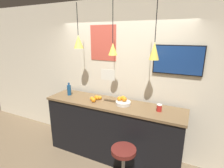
# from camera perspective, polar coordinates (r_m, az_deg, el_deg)

# --- Properties ---
(back_wall) EXTENTS (8.00, 0.06, 2.90)m
(back_wall) POSITION_cam_1_polar(r_m,az_deg,el_deg) (3.38, 3.05, 1.76)
(back_wall) COLOR beige
(back_wall) RESTS_ON ground_plane
(service_counter) EXTENTS (2.53, 0.61, 1.10)m
(service_counter) POSITION_cam_1_polar(r_m,az_deg,el_deg) (3.37, 0.00, -14.83)
(service_counter) COLOR black
(service_counter) RESTS_ON ground_plane
(bar_stool) EXTENTS (0.37, 0.37, 0.68)m
(bar_stool) POSITION_cam_1_polar(r_m,az_deg,el_deg) (2.81, 3.75, -23.66)
(bar_stool) COLOR #B7B7BC
(bar_stool) RESTS_ON ground_plane
(fruit_bowl) EXTENTS (0.26, 0.26, 0.14)m
(fruit_bowl) POSITION_cam_1_polar(r_m,az_deg,el_deg) (3.05, 3.60, -5.81)
(fruit_bowl) COLOR beige
(fruit_bowl) RESTS_ON service_counter
(orange_pile) EXTENTS (0.18, 0.24, 0.08)m
(orange_pile) POSITION_cam_1_polar(r_m,az_deg,el_deg) (3.25, -5.34, -4.68)
(orange_pile) COLOR orange
(orange_pile) RESTS_ON service_counter
(juice_bottle) EXTENTS (0.08, 0.08, 0.26)m
(juice_bottle) POSITION_cam_1_polar(r_m,az_deg,el_deg) (3.60, -13.81, -1.86)
(juice_bottle) COLOR navy
(juice_bottle) RESTS_ON service_counter
(spread_jar) EXTENTS (0.08, 0.08, 0.11)m
(spread_jar) POSITION_cam_1_polar(r_m,az_deg,el_deg) (2.89, 15.16, -7.50)
(spread_jar) COLOR red
(spread_jar) RESTS_ON service_counter
(pendant_lamp_left) EXTENTS (0.18, 0.18, 0.77)m
(pendant_lamp_left) POSITION_cam_1_polar(r_m,az_deg,el_deg) (3.29, -10.89, 13.42)
(pendant_lamp_left) COLOR black
(pendant_lamp_middle) EXTENTS (0.15, 0.15, 0.86)m
(pendant_lamp_middle) POSITION_cam_1_polar(r_m,az_deg,el_deg) (2.94, 0.27, 11.45)
(pendant_lamp_middle) COLOR black
(pendant_lamp_right) EXTENTS (0.15, 0.15, 0.90)m
(pendant_lamp_right) POSITION_cam_1_polar(r_m,az_deg,el_deg) (2.72, 13.67, 10.53)
(pendant_lamp_right) COLOR black
(mounted_tv) EXTENTS (0.78, 0.04, 0.47)m
(mounted_tv) POSITION_cam_1_polar(r_m,az_deg,el_deg) (3.01, 20.65, 7.33)
(mounted_tv) COLOR black
(hanging_menu_board) EXTENTS (0.24, 0.01, 0.17)m
(hanging_menu_board) POSITION_cam_1_polar(r_m,az_deg,el_deg) (2.76, -1.35, 3.03)
(hanging_menu_board) COLOR silver
(wall_poster) EXTENTS (0.54, 0.01, 0.66)m
(wall_poster) POSITION_cam_1_polar(r_m,az_deg,el_deg) (3.41, -2.95, 13.22)
(wall_poster) COLOR #C64C3D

